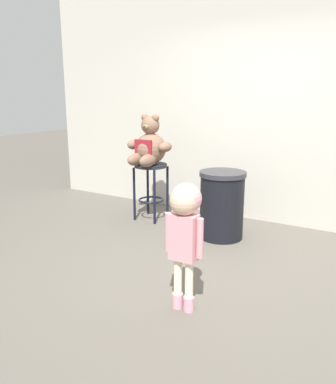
% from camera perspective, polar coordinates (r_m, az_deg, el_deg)
% --- Properties ---
extents(ground_plane, '(24.00, 24.00, 0.00)m').
position_cam_1_polar(ground_plane, '(3.72, 4.57, -11.51)').
color(ground_plane, '#5B564D').
extents(building_wall, '(6.79, 0.30, 3.94)m').
position_cam_1_polar(building_wall, '(5.20, 15.28, 17.62)').
color(building_wall, beige).
rests_on(building_wall, ground_plane).
extents(bar_stool_with_teddy, '(0.41, 0.41, 0.73)m').
position_cam_1_polar(bar_stool_with_teddy, '(5.09, -2.47, 1.81)').
color(bar_stool_with_teddy, black).
rests_on(bar_stool_with_teddy, ground_plane).
extents(teddy_bear, '(0.61, 0.54, 0.62)m').
position_cam_1_polar(teddy_bear, '(4.99, -2.72, 6.54)').
color(teddy_bear, brown).
rests_on(teddy_bear, bar_stool_with_teddy).
extents(child_walking, '(0.31, 0.25, 0.98)m').
position_cam_1_polar(child_walking, '(2.88, 2.40, -3.99)').
color(child_walking, '#D999A8').
rests_on(child_walking, ground_plane).
extents(trash_bin, '(0.52, 0.52, 0.76)m').
position_cam_1_polar(trash_bin, '(4.49, 7.72, -1.82)').
color(trash_bin, black).
rests_on(trash_bin, ground_plane).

